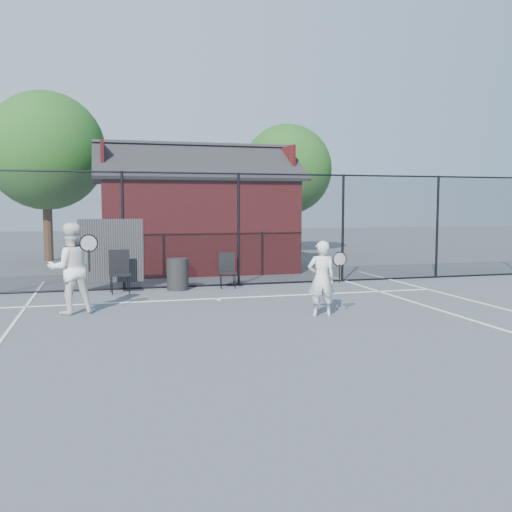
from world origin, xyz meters
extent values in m
plane|color=#4D5358|center=(0.00, 0.00, 0.00)|extent=(80.00, 80.00, 0.00)
cube|color=silver|center=(0.00, 3.00, 0.01)|extent=(11.00, 0.06, 0.01)
cube|color=silver|center=(0.00, 2.85, 0.01)|extent=(0.06, 0.30, 0.01)
cylinder|color=black|center=(-2.00, 5.00, 1.50)|extent=(0.07, 0.07, 3.00)
cylinder|color=black|center=(1.00, 5.00, 1.50)|extent=(0.07, 0.07, 3.00)
cylinder|color=black|center=(4.00, 5.00, 1.50)|extent=(0.07, 0.07, 3.00)
cylinder|color=black|center=(7.00, 5.00, 1.50)|extent=(0.07, 0.07, 3.00)
cylinder|color=black|center=(0.00, 5.00, 2.97)|extent=(22.00, 0.04, 0.04)
cylinder|color=black|center=(0.00, 5.00, 0.03)|extent=(22.00, 0.04, 0.04)
cube|color=black|center=(0.00, 5.00, 1.50)|extent=(22.00, 3.00, 0.01)
cube|color=black|center=(-2.30, 4.98, 1.00)|extent=(1.60, 0.04, 1.60)
cube|color=maroon|center=(0.50, 9.00, 1.50)|extent=(6.00, 4.00, 3.00)
cube|color=black|center=(0.50, 8.00, 3.53)|extent=(6.50, 2.36, 1.32)
cube|color=black|center=(0.50, 10.00, 3.53)|extent=(6.50, 2.36, 1.32)
cube|color=maroon|center=(-2.45, 9.00, 3.53)|extent=(0.10, 2.80, 1.06)
cube|color=maroon|center=(3.45, 9.00, 3.53)|extent=(0.10, 2.80, 1.06)
cylinder|color=#332114|center=(-4.50, 13.50, 1.26)|extent=(0.36, 0.36, 2.52)
sphere|color=#144817|center=(-4.50, 13.50, 4.20)|extent=(4.48, 4.48, 4.48)
cylinder|color=#332114|center=(5.50, 14.50, 1.12)|extent=(0.36, 0.36, 2.23)
sphere|color=#144817|center=(5.50, 14.50, 3.72)|extent=(3.97, 3.97, 3.97)
imported|color=silver|center=(1.55, 0.44, 0.73)|extent=(0.59, 0.44, 1.47)
torus|color=black|center=(1.79, 0.14, 1.13)|extent=(0.29, 0.02, 0.29)
cylinder|color=black|center=(1.79, 0.14, 0.86)|extent=(0.03, 0.03, 0.35)
imported|color=white|center=(-3.13, 2.00, 0.90)|extent=(1.00, 0.85, 1.80)
torus|color=black|center=(-2.77, 1.64, 1.42)|extent=(0.35, 0.03, 0.35)
cylinder|color=black|center=(-2.77, 1.64, 1.08)|extent=(0.03, 0.03, 0.43)
cube|color=black|center=(-2.12, 4.41, 0.51)|extent=(0.52, 0.54, 1.03)
cube|color=black|center=(0.61, 4.60, 0.45)|extent=(0.48, 0.50, 0.89)
cylinder|color=#262626|center=(-0.69, 4.60, 0.40)|extent=(0.62, 0.62, 0.80)
camera|label=1|loc=(-2.54, -9.74, 2.15)|focal=40.00mm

